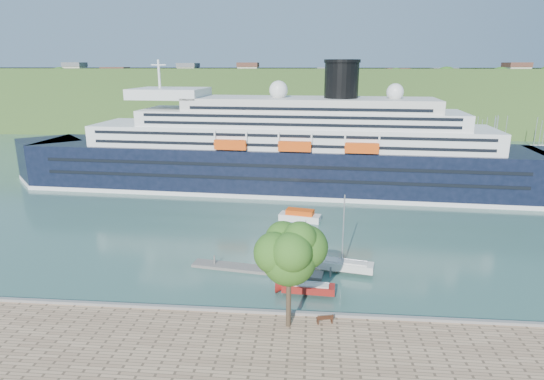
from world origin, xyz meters
The scene contains 10 objects.
ground centered at (0.00, 0.00, 0.00)m, with size 400.00×400.00×0.00m, color #32594F.
far_hillside centered at (0.00, 145.00, 12.00)m, with size 400.00×50.00×24.00m, color #335120.
quay_coping centered at (0.00, -0.20, 1.15)m, with size 220.00×0.50×0.30m, color slate.
cruise_ship centered at (-2.19, 51.62, 13.31)m, with size 118.53×17.26×26.62m, color black, non-canonical shape.
park_bench centered at (6.41, -1.54, 1.54)m, with size 1.69×0.69×1.08m, color #432413, non-canonical shape.
promenade_tree centered at (2.87, -2.28, 6.83)m, with size 7.04×7.04×11.65m, color #2A5B17, non-canonical shape.
floating_pontoon centered at (-1.97, 11.62, 0.19)m, with size 17.09×2.09×0.38m, color gray, non-canonical shape.
sailboat_red centered at (4.73, 5.80, 4.31)m, with size 6.67×1.85×8.61m, color maroon, non-canonical shape.
sailboat_white_far centered at (9.42, 12.02, 4.91)m, with size 7.61×2.11×9.83m, color silver, non-canonical shape.
tender_launch centered at (3.02, 31.55, 0.97)m, with size 7.02×2.40×1.94m, color #E1480D, non-canonical shape.
Camera 1 is at (4.73, -41.49, 25.67)m, focal length 30.00 mm.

